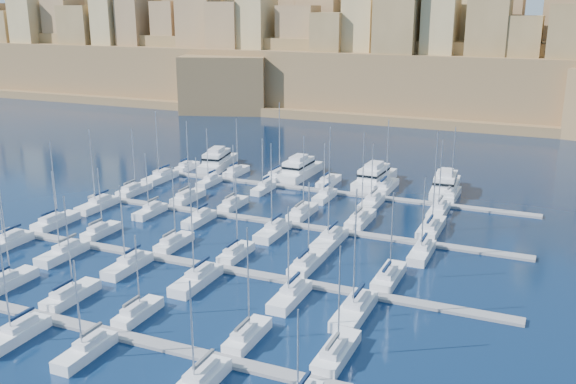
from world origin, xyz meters
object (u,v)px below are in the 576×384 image
at_px(sailboat_4, 247,336).
at_px(motor_yacht_c, 374,177).
at_px(sailboat_2, 71,295).
at_px(motor_yacht_b, 299,169).
at_px(motor_yacht_a, 217,161).
at_px(motor_yacht_d, 445,185).

bearing_deg(sailboat_4, motor_yacht_c, 94.28).
distance_m(sailboat_2, motor_yacht_b, 70.02).
distance_m(sailboat_2, motor_yacht_c, 73.14).
distance_m(sailboat_4, motor_yacht_a, 82.56).
height_order(sailboat_4, motor_yacht_a, sailboat_4).
distance_m(sailboat_4, motor_yacht_c, 70.69).
distance_m(motor_yacht_c, motor_yacht_d, 15.07).
xyz_separation_m(sailboat_4, motor_yacht_c, (-5.27, 70.48, 0.99)).
xyz_separation_m(sailboat_2, motor_yacht_c, (20.69, 70.14, 0.98)).
xyz_separation_m(sailboat_4, motor_yacht_b, (-22.58, 70.27, 0.99)).
xyz_separation_m(motor_yacht_a, motor_yacht_c, (38.22, 0.32, -0.00)).
relative_size(sailboat_4, motor_yacht_c, 0.83).
bearing_deg(sailboat_4, motor_yacht_d, 82.06).
bearing_deg(sailboat_4, sailboat_2, 179.25).
bearing_deg(motor_yacht_b, motor_yacht_d, -0.15).
relative_size(motor_yacht_b, motor_yacht_c, 0.97).
xyz_separation_m(sailboat_4, motor_yacht_a, (-43.49, 70.16, 0.99)).
bearing_deg(motor_yacht_d, motor_yacht_b, 179.85).
xyz_separation_m(sailboat_2, sailboat_4, (25.96, -0.34, -0.01)).
height_order(sailboat_2, sailboat_4, sailboat_2).
relative_size(motor_yacht_b, motor_yacht_d, 1.00).
relative_size(sailboat_2, motor_yacht_c, 0.86).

